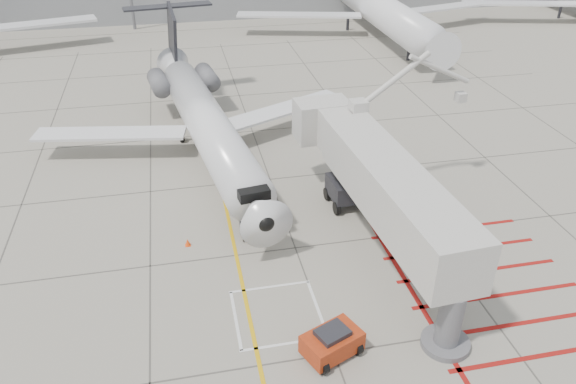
{
  "coord_description": "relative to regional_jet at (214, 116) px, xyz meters",
  "views": [
    {
      "loc": [
        -5.62,
        -20.85,
        18.89
      ],
      "look_at": [
        0.0,
        6.0,
        2.5
      ],
      "focal_mm": 35.0,
      "sensor_mm": 36.0,
      "label": 1
    }
  ],
  "objects": [
    {
      "name": "pushback_tug",
      "position": [
        3.22,
        -18.1,
        -3.36
      ],
      "size": [
        2.93,
        2.43,
        1.47
      ],
      "primitive_type": null,
      "rotation": [
        0.0,
        0.0,
        0.4
      ],
      "color": "#A72E10",
      "rests_on": "ground_plane"
    },
    {
      "name": "regional_jet",
      "position": [
        0.0,
        0.0,
        0.0
      ],
      "size": [
        29.0,
        34.48,
        8.2
      ],
      "primitive_type": null,
      "rotation": [
        0.0,
        0.0,
        0.14
      ],
      "color": "silver",
      "rests_on": "ground_plane"
    },
    {
      "name": "ground_power_unit",
      "position": [
        10.43,
        -9.22,
        -3.11
      ],
      "size": [
        2.59,
        1.6,
        1.98
      ],
      "primitive_type": null,
      "rotation": [
        0.0,
        0.0,
        0.06
      ],
      "color": "white",
      "rests_on": "ground_plane"
    },
    {
      "name": "cone_side",
      "position": [
        2.19,
        -6.42,
        -3.84
      ],
      "size": [
        0.38,
        0.38,
        0.52
      ],
      "primitive_type": "cone",
      "color": "#FF5B0D",
      "rests_on": "ground_plane"
    },
    {
      "name": "baggage_cart",
      "position": [
        1.39,
        -8.48,
        -3.5
      ],
      "size": [
        1.99,
        1.36,
        1.19
      ],
      "primitive_type": null,
      "rotation": [
        0.0,
        0.0,
        -0.1
      ],
      "color": "#555459",
      "rests_on": "ground_plane"
    },
    {
      "name": "cone_nose",
      "position": [
        -2.56,
        -8.64,
        -3.88
      ],
      "size": [
        0.32,
        0.32,
        0.44
      ],
      "primitive_type": "cone",
      "color": "#FF450D",
      "rests_on": "ground_plane"
    },
    {
      "name": "ground_plane",
      "position": [
        3.35,
        -14.12,
        -4.1
      ],
      "size": [
        260.0,
        260.0,
        0.0
      ],
      "primitive_type": "plane",
      "color": "gray",
      "rests_on": "ground"
    },
    {
      "name": "jet_bridge",
      "position": [
        7.94,
        -12.19,
        -0.31
      ],
      "size": [
        10.19,
        19.49,
        7.58
      ],
      "primitive_type": null,
      "rotation": [
        0.0,
        0.0,
        0.07
      ],
      "color": "beige",
      "rests_on": "ground_plane"
    }
  ]
}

